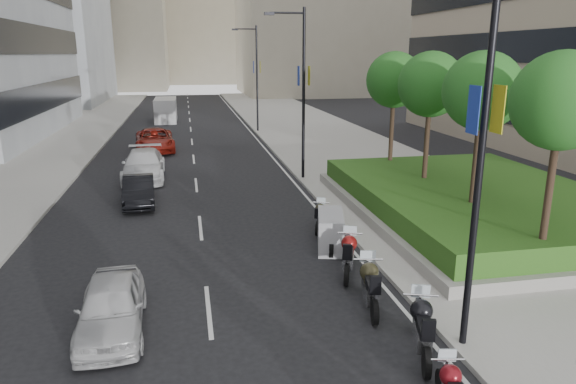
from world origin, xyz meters
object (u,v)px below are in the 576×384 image
object	(u,v)px
motorcycle_3	(370,286)
motorcycle_4	(348,255)
lamp_post_1	(301,86)
car_a	(111,306)
lamp_post_2	(255,73)
car_b	(139,190)
car_d	(155,140)
motorcycle_2	(422,328)
car_c	(144,165)
delivery_van	(166,111)
motorcycle_5	(330,231)
motorcycle_6	(320,216)
lamp_post_0	(476,135)

from	to	relation	value
motorcycle_3	motorcycle_4	distance (m)	2.29
lamp_post_1	car_a	bearing A→B (deg)	-118.87
lamp_post_2	car_b	bearing A→B (deg)	-111.44
car_d	motorcycle_2	bearing A→B (deg)	-79.51
lamp_post_1	car_b	bearing A→B (deg)	-159.49
lamp_post_1	car_c	bearing A→B (deg)	167.12
delivery_van	motorcycle_3	bearing A→B (deg)	-80.77
lamp_post_1	motorcycle_5	bearing A→B (deg)	-96.53
motorcycle_2	motorcycle_6	world-z (taller)	motorcycle_2
delivery_van	motorcycle_4	bearing A→B (deg)	-80.08
motorcycle_4	car_b	bearing A→B (deg)	58.28
car_c	lamp_post_1	bearing A→B (deg)	-14.02
lamp_post_0	lamp_post_1	size ratio (longest dim) A/B	1.00
lamp_post_1	car_c	distance (m)	9.64
lamp_post_1	car_d	world-z (taller)	lamp_post_1
lamp_post_1	motorcycle_3	size ratio (longest dim) A/B	3.74
lamp_post_0	motorcycle_3	size ratio (longest dim) A/B	3.74
lamp_post_1	motorcycle_5	xyz separation A→B (m)	(-1.17, -10.21, -4.42)
lamp_post_2	car_d	xyz separation A→B (m)	(-8.26, -7.45, -4.28)
motorcycle_2	car_d	bearing A→B (deg)	33.28
lamp_post_2	car_b	xyz separation A→B (m)	(-8.29, -21.10, -4.42)
lamp_post_0	lamp_post_2	size ratio (longest dim) A/B	1.00
delivery_van	motorcycle_2	bearing A→B (deg)	-80.72
motorcycle_5	motorcycle_3	bearing A→B (deg)	-167.97
car_a	car_d	xyz separation A→B (m)	(-0.23, 25.13, 0.12)
car_a	motorcycle_3	bearing A→B (deg)	-3.12
delivery_van	lamp_post_0	bearing A→B (deg)	-79.58
motorcycle_2	delivery_van	bearing A→B (deg)	27.48
motorcycle_2	car_a	world-z (taller)	car_a
car_b	lamp_post_1	bearing A→B (deg)	16.91
motorcycle_5	lamp_post_0	bearing A→B (deg)	-156.35
motorcycle_5	delivery_van	size ratio (longest dim) A/B	0.41
lamp_post_2	delivery_van	xyz separation A→B (m)	(-8.00, 9.05, -3.98)
motorcycle_6	delivery_van	world-z (taller)	delivery_van
lamp_post_0	motorcycle_2	world-z (taller)	lamp_post_0
lamp_post_0	car_b	world-z (taller)	lamp_post_0
motorcycle_2	motorcycle_3	distance (m)	2.37
motorcycle_6	delivery_van	xyz separation A→B (m)	(-6.99, 35.15, 0.56)
lamp_post_1	delivery_van	world-z (taller)	lamp_post_1
motorcycle_2	delivery_van	xyz separation A→B (m)	(-7.10, 44.05, 0.43)
lamp_post_0	motorcycle_3	distance (m)	5.16
car_b	car_d	distance (m)	13.65
lamp_post_2	car_c	world-z (taller)	lamp_post_2
car_a	lamp_post_0	bearing A→B (deg)	-19.08
motorcycle_4	motorcycle_5	bearing A→B (deg)	20.26
lamp_post_2	motorcycle_3	world-z (taller)	lamp_post_2
motorcycle_6	car_a	bearing A→B (deg)	153.68
lamp_post_2	car_c	xyz separation A→B (m)	(-8.42, -16.08, -4.28)
motorcycle_2	motorcycle_5	distance (m)	6.80
lamp_post_2	delivery_van	size ratio (longest dim) A/B	1.63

